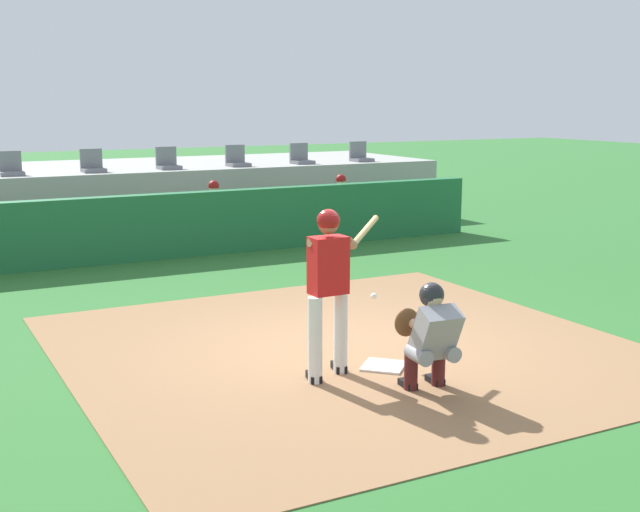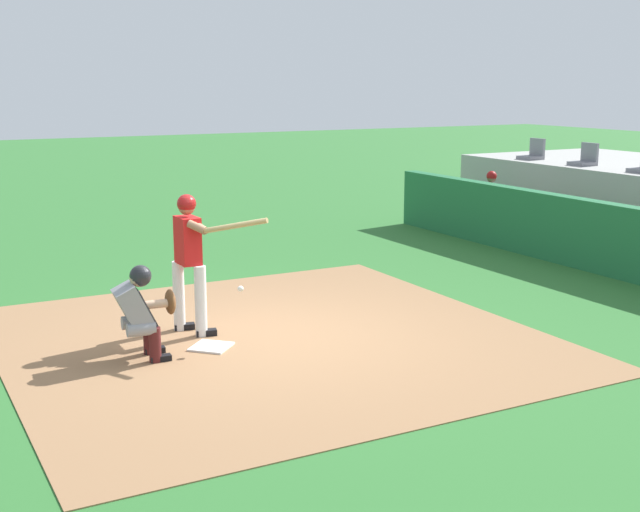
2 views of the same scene
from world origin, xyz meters
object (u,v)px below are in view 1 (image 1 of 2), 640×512
at_px(dugout_player_2, 344,204).
at_px(stadium_seat_7, 360,156).
at_px(dugout_player_1, 217,212).
at_px(stadium_seat_4, 168,163).
at_px(stadium_seat_3, 93,166).
at_px(catcher_crouched, 430,333).
at_px(stadium_seat_6, 301,158).
at_px(stadium_seat_5, 237,160).
at_px(batter_at_plate, 330,282).
at_px(home_plate, 384,366).
at_px(stadium_seat_2, 11,169).

bearing_deg(dugout_player_2, stadium_seat_7, 51.68).
bearing_deg(dugout_player_1, stadium_seat_7, 24.16).
bearing_deg(dugout_player_2, stadium_seat_4, 148.08).
bearing_deg(stadium_seat_3, stadium_seat_4, 0.00).
height_order(catcher_crouched, stadium_seat_6, stadium_seat_6).
bearing_deg(stadium_seat_5, catcher_crouched, -102.43).
bearing_deg(stadium_seat_7, dugout_player_1, -155.84).
distance_m(catcher_crouched, dugout_player_1, 9.04).
xyz_separation_m(batter_at_plate, dugout_player_1, (1.82, 8.14, -0.36)).
relative_size(catcher_crouched, stadium_seat_4, 3.28).
height_order(catcher_crouched, stadium_seat_4, stadium_seat_4).
bearing_deg(stadium_seat_7, stadium_seat_3, 180.00).
relative_size(home_plate, stadium_seat_6, 0.92).
distance_m(dugout_player_1, stadium_seat_3, 2.96).
height_order(stadium_seat_2, stadium_seat_5, same).
distance_m(stadium_seat_2, stadium_seat_3, 1.62).
bearing_deg(stadium_seat_6, dugout_player_2, -89.52).
xyz_separation_m(home_plate, stadium_seat_6, (4.06, 10.18, 1.51)).
height_order(batter_at_plate, dugout_player_2, batter_at_plate).
distance_m(home_plate, stadium_seat_2, 10.58).
distance_m(dugout_player_2, stadium_seat_6, 2.21).
bearing_deg(stadium_seat_3, dugout_player_2, -22.58).
bearing_deg(stadium_seat_2, stadium_seat_3, 0.00).
bearing_deg(stadium_seat_7, stadium_seat_4, 180.00).
relative_size(stadium_seat_2, stadium_seat_3, 1.00).
xyz_separation_m(batter_at_plate, stadium_seat_3, (-0.14, 10.17, 0.50)).
height_order(batter_at_plate, dugout_player_1, batter_at_plate).
relative_size(dugout_player_1, stadium_seat_2, 2.71).
relative_size(home_plate, stadium_seat_7, 0.92).
bearing_deg(stadium_seat_4, dugout_player_1, -80.56).
height_order(dugout_player_2, stadium_seat_3, stadium_seat_3).
bearing_deg(stadium_seat_6, catcher_crouched, -110.21).
relative_size(dugout_player_1, stadium_seat_7, 2.71).
height_order(dugout_player_1, stadium_seat_2, stadium_seat_2).
relative_size(catcher_crouched, dugout_player_1, 1.21).
relative_size(batter_at_plate, stadium_seat_4, 3.76).
height_order(dugout_player_2, stadium_seat_6, stadium_seat_6).
bearing_deg(stadium_seat_6, stadium_seat_7, 0.00).
relative_size(batter_at_plate, dugout_player_1, 1.39).
bearing_deg(dugout_player_2, stadium_seat_5, 128.90).
distance_m(home_plate, stadium_seat_3, 10.32).
height_order(catcher_crouched, stadium_seat_7, stadium_seat_7).
xyz_separation_m(home_plate, catcher_crouched, (0.01, -0.83, 0.58)).
bearing_deg(stadium_seat_5, stadium_seat_2, 180.00).
relative_size(dugout_player_2, stadium_seat_4, 2.71).
bearing_deg(home_plate, dugout_player_2, 63.39).
height_order(stadium_seat_5, stadium_seat_7, same).
bearing_deg(dugout_player_1, stadium_seat_3, 133.98).
bearing_deg(dugout_player_1, batter_at_plate, -102.63).
bearing_deg(dugout_player_1, stadium_seat_5, 57.69).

